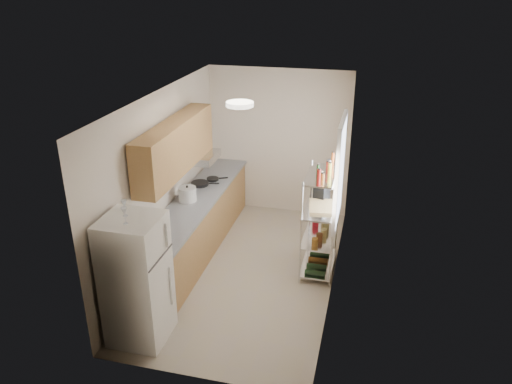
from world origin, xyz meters
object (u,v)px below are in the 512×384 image
Objects in this scene: refrigerator at (137,280)px; espresso_machine at (322,188)px; frying_pan_large at (200,184)px; rice_cooker at (187,194)px; cutting_board at (323,207)px.

refrigerator is 5.26× the size of espresso_machine.
rice_cooker is at bearing -103.41° from frying_pan_large.
cutting_board is at bearing -32.81° from frying_pan_large.
refrigerator is 2.99m from espresso_machine.
cutting_board is at bearing 0.06° from rice_cooker.
espresso_machine is (1.97, 0.34, 0.15)m from rice_cooker.
frying_pan_large is 2.14m from cutting_board.
frying_pan_large is at bearing -171.37° from espresso_machine.
rice_cooker is 0.56× the size of cutting_board.
refrigerator is 2.00m from rice_cooker.
espresso_machine is at bearing -24.06° from frying_pan_large.
refrigerator reaches higher than espresso_machine.
refrigerator is 2.61m from frying_pan_large.
refrigerator reaches higher than frying_pan_large.
refrigerator is 5.57× the size of frying_pan_large.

